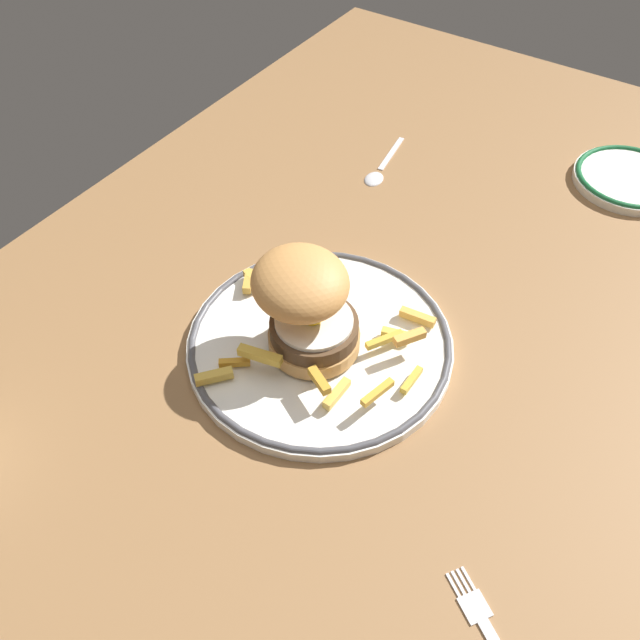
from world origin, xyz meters
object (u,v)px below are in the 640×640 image
Objects in this scene: dinner_plate at (320,343)px; spoon at (378,172)px; side_plate at (629,178)px; burger at (306,305)px.

dinner_plate is 33.84cm from spoon.
side_plate is at bearing -21.43° from dinner_plate.
burger reaches higher than side_plate.
dinner_plate is 6.43cm from burger.
burger is at bearing -162.83° from spoon.
burger is (-0.89, 1.11, 6.27)cm from dinner_plate.
dinner_plate is at bearing -160.60° from spoon.
side_plate reaches higher than spoon.
burger is 1.04× the size of spoon.
dinner_plate is 2.12× the size of burger.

